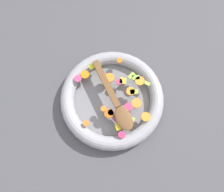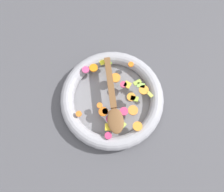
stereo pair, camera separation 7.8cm
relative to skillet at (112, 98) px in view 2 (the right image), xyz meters
The scene contains 4 objects.
ground_plane 0.02m from the skillet, ahead, with size 4.00×4.00×0.00m, color #4C4C51.
skillet is the anchor object (origin of this frame).
chopped_vegetables 0.04m from the skillet, ahead, with size 0.30×0.30×0.01m.
wooden_spoon 0.05m from the skillet, 55.14° to the right, with size 0.19×0.25×0.01m.
Camera 2 is at (0.11, -0.22, 0.79)m, focal length 35.00 mm.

